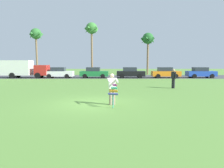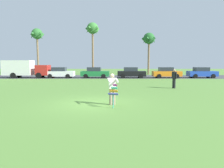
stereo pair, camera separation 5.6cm
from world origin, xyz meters
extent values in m
plane|color=#568438|center=(0.00, 0.00, 0.00)|extent=(120.00, 120.00, 0.00)
cube|color=#424247|center=(0.00, 21.22, 0.01)|extent=(120.00, 8.00, 0.01)
cylinder|color=gray|center=(1.18, -0.39, 0.45)|extent=(0.16, 0.16, 0.90)
cylinder|color=gray|center=(1.01, -0.42, 0.45)|extent=(0.16, 0.16, 0.90)
cube|color=silver|center=(1.10, -0.40, 1.20)|extent=(0.39, 0.27, 0.60)
sphere|color=beige|center=(1.10, -0.40, 1.62)|extent=(0.22, 0.22, 0.22)
cylinder|color=silver|center=(1.35, -0.61, 1.38)|extent=(0.18, 0.59, 0.24)
cylinder|color=silver|center=(0.92, -0.68, 1.38)|extent=(0.18, 0.59, 0.24)
cube|color=#D83399|center=(1.23, -0.75, 1.14)|extent=(0.25, 0.18, 0.12)
cube|color=#33BFBF|center=(1.20, -0.91, 1.00)|extent=(0.34, 0.20, 0.12)
cube|color=orange|center=(1.17, -1.07, 0.86)|extent=(0.44, 0.22, 0.12)
cube|color=#4C4CCC|center=(1.14, -1.22, 0.73)|extent=(0.53, 0.24, 0.12)
cylinder|color=#33BFBF|center=(1.14, -1.22, 0.36)|extent=(0.04, 0.04, 0.73)
cube|color=#B2231E|center=(-9.24, 18.80, 1.17)|extent=(1.81, 1.91, 1.50)
cube|color=silver|center=(-12.94, 18.83, 1.52)|extent=(4.21, 2.03, 2.20)
cylinder|color=black|center=(-9.58, 19.72, 0.42)|extent=(0.84, 0.29, 0.84)
cylinder|color=black|center=(-9.60, 17.88, 0.42)|extent=(0.84, 0.29, 0.84)
cylinder|color=black|center=(-13.29, 19.75, 0.42)|extent=(0.84, 0.29, 0.84)
cylinder|color=black|center=(-13.30, 17.91, 0.42)|extent=(0.84, 0.29, 0.84)
cube|color=white|center=(-6.69, 18.82, 0.64)|extent=(4.20, 1.71, 0.76)
cube|color=#282D38|center=(-6.84, 18.82, 1.30)|extent=(2.02, 1.40, 0.60)
cylinder|color=black|center=(-5.39, 19.63, 0.32)|extent=(0.64, 0.22, 0.64)
cylinder|color=black|center=(-5.39, 18.02, 0.32)|extent=(0.64, 0.22, 0.64)
cylinder|color=black|center=(-8.00, 19.62, 0.32)|extent=(0.64, 0.22, 0.64)
cylinder|color=black|center=(-7.99, 18.01, 0.32)|extent=(0.64, 0.22, 0.64)
cube|color=#1E7238|center=(-1.44, 18.82, 0.64)|extent=(4.24, 1.81, 0.76)
cube|color=#282D38|center=(-1.59, 18.82, 1.30)|extent=(2.05, 1.45, 0.60)
cylinder|color=black|center=(-0.12, 19.59, 0.32)|extent=(0.65, 0.24, 0.64)
cylinder|color=black|center=(-0.16, 17.98, 0.32)|extent=(0.65, 0.24, 0.64)
cylinder|color=black|center=(-2.72, 19.66, 0.32)|extent=(0.65, 0.24, 0.64)
cylinder|color=black|center=(-2.77, 18.05, 0.32)|extent=(0.65, 0.24, 0.64)
cube|color=black|center=(4.01, 18.82, 0.64)|extent=(4.25, 1.83, 0.76)
cube|color=#282D38|center=(3.86, 18.83, 1.30)|extent=(2.06, 1.46, 0.60)
cylinder|color=black|center=(5.34, 19.59, 0.32)|extent=(0.65, 0.24, 0.64)
cylinder|color=black|center=(5.28, 17.97, 0.32)|extent=(0.65, 0.24, 0.64)
cylinder|color=black|center=(2.73, 19.67, 0.32)|extent=(0.65, 0.24, 0.64)
cylinder|color=black|center=(2.68, 18.05, 0.32)|extent=(0.65, 0.24, 0.64)
cube|color=orange|center=(9.29, 18.82, 0.64)|extent=(4.22, 1.74, 0.76)
cube|color=#282D38|center=(9.14, 18.82, 1.30)|extent=(2.03, 1.41, 0.60)
cylinder|color=black|center=(10.60, 19.62, 0.32)|extent=(0.64, 0.23, 0.64)
cylinder|color=black|center=(10.58, 18.00, 0.32)|extent=(0.64, 0.23, 0.64)
cylinder|color=black|center=(7.99, 19.64, 0.32)|extent=(0.64, 0.23, 0.64)
cylinder|color=black|center=(7.98, 18.03, 0.32)|extent=(0.64, 0.23, 0.64)
cube|color=#2347B7|center=(14.59, 18.82, 0.64)|extent=(4.21, 1.72, 0.76)
cube|color=#282D38|center=(14.44, 18.82, 1.30)|extent=(2.02, 1.40, 0.60)
cylinder|color=black|center=(15.90, 19.62, 0.32)|extent=(0.64, 0.22, 0.64)
cylinder|color=black|center=(15.89, 18.01, 0.32)|extent=(0.64, 0.22, 0.64)
cylinder|color=black|center=(13.29, 19.63, 0.32)|extent=(0.64, 0.22, 0.64)
cylinder|color=black|center=(13.29, 18.02, 0.32)|extent=(0.64, 0.22, 0.64)
cylinder|color=brown|center=(-13.65, 28.99, 3.85)|extent=(0.36, 0.36, 7.69)
sphere|color=#2D6B2D|center=(-13.65, 28.99, 7.89)|extent=(2.10, 2.10, 2.10)
cone|color=#2D6B2D|center=(-12.70, 28.99, 7.44)|extent=(0.44, 1.56, 1.28)
cone|color=#2D6B2D|center=(-13.36, 29.89, 7.44)|extent=(1.62, 0.90, 1.28)
cone|color=#2D6B2D|center=(-14.42, 29.54, 7.44)|extent=(1.27, 1.52, 1.28)
cone|color=#2D6B2D|center=(-14.42, 28.43, 7.44)|extent=(1.27, 1.52, 1.28)
cone|color=#2D6B2D|center=(-13.36, 28.08, 7.44)|extent=(1.62, 0.90, 1.28)
cylinder|color=brown|center=(-2.54, 26.98, 4.22)|extent=(0.36, 0.36, 8.44)
sphere|color=#387A33|center=(-2.54, 26.98, 8.64)|extent=(2.10, 2.10, 2.10)
cone|color=#387A33|center=(-1.59, 26.98, 8.19)|extent=(0.44, 1.56, 1.28)
cone|color=#387A33|center=(-2.24, 27.88, 8.19)|extent=(1.62, 0.90, 1.28)
cone|color=#387A33|center=(-3.30, 27.53, 8.19)|extent=(1.27, 1.52, 1.28)
cone|color=#387A33|center=(-3.30, 26.42, 8.19)|extent=(1.27, 1.52, 1.28)
cone|color=#387A33|center=(-2.24, 26.07, 8.19)|extent=(1.62, 0.90, 1.28)
cylinder|color=brown|center=(8.04, 27.17, 3.30)|extent=(0.36, 0.36, 6.60)
sphere|color=#236028|center=(8.04, 27.17, 6.80)|extent=(2.10, 2.10, 2.10)
cone|color=#236028|center=(8.99, 27.17, 6.35)|extent=(0.44, 1.56, 1.28)
cone|color=#236028|center=(8.33, 28.08, 6.35)|extent=(1.62, 0.90, 1.28)
cone|color=#236028|center=(7.27, 27.73, 6.35)|extent=(1.27, 1.52, 1.28)
cone|color=#236028|center=(7.27, 26.62, 6.35)|extent=(1.27, 1.52, 1.28)
cone|color=#236028|center=(8.33, 26.27, 6.35)|extent=(1.62, 0.90, 1.28)
cylinder|color=#26262B|center=(6.72, 6.61, 0.45)|extent=(0.16, 0.16, 0.90)
cylinder|color=#26262B|center=(6.63, 6.77, 0.45)|extent=(0.16, 0.16, 0.90)
cube|color=black|center=(6.68, 6.69, 1.20)|extent=(0.37, 0.42, 0.60)
sphere|color=tan|center=(6.68, 6.69, 1.62)|extent=(0.22, 0.22, 0.22)
cylinder|color=black|center=(6.80, 6.48, 1.17)|extent=(0.09, 0.09, 0.58)
cylinder|color=black|center=(6.56, 6.90, 1.17)|extent=(0.09, 0.09, 0.58)
camera|label=1|loc=(1.02, -11.41, 2.35)|focal=32.37mm
camera|label=2|loc=(1.08, -11.41, 2.35)|focal=32.37mm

